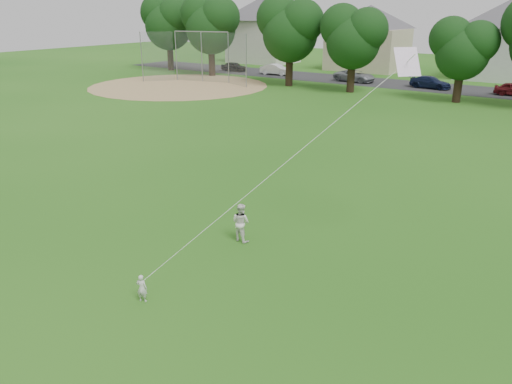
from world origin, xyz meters
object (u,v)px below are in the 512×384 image
Objects in this scene: older_boy at (241,222)px; baseball_backstop at (199,57)px; toddler at (142,288)px; kite at (280,168)px.

baseball_backstop is (-26.62, 28.37, 1.89)m from older_boy.
older_boy is at bearing -110.95° from toddler.
older_boy is 38.95m from baseball_backstop.
kite is at bearing -143.57° from toddler.
kite is (2.14, 3.47, 2.91)m from toddler.
kite is 41.25m from baseball_backstop.
kite reaches higher than toddler.
baseball_backstop is at bearing -42.40° from older_boy.
baseball_backstop is (-28.84, 29.48, -0.75)m from kite.
baseball_backstop reaches higher than older_boy.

